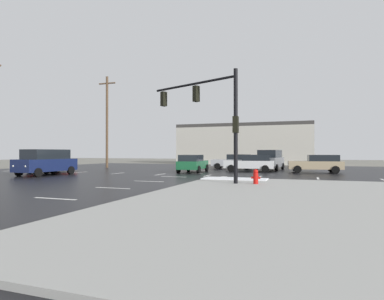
% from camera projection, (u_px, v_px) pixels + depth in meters
% --- Properties ---
extents(ground_plane, '(120.00, 120.00, 0.00)m').
position_uv_depth(ground_plane, '(183.00, 175.00, 25.95)').
color(ground_plane, slate).
extents(road_asphalt, '(44.00, 44.00, 0.02)m').
position_uv_depth(road_asphalt, '(183.00, 175.00, 25.95)').
color(road_asphalt, black).
rests_on(road_asphalt, ground_plane).
extents(snow_strip_curbside, '(4.00, 1.60, 0.06)m').
position_uv_depth(snow_strip_curbside, '(235.00, 179.00, 20.51)').
color(snow_strip_curbside, white).
rests_on(snow_strip_curbside, sidewalk_corner).
extents(lane_markings, '(36.15, 36.15, 0.01)m').
position_uv_depth(lane_markings, '(192.00, 177.00, 24.25)').
color(lane_markings, silver).
rests_on(lane_markings, road_asphalt).
extents(traffic_signal_mast, '(6.06, 2.73, 6.25)m').
position_uv_depth(traffic_signal_mast, '(210.00, 109.00, 18.94)').
color(traffic_signal_mast, black).
rests_on(traffic_signal_mast, sidewalk_corner).
extents(fire_hydrant, '(0.48, 0.26, 0.79)m').
position_uv_depth(fire_hydrant, '(256.00, 176.00, 17.46)').
color(fire_hydrant, red).
rests_on(fire_hydrant, sidewalk_corner).
extents(strip_building_background, '(20.23, 8.00, 6.14)m').
position_uv_depth(strip_building_background, '(245.00, 144.00, 51.28)').
color(strip_building_background, beige).
rests_on(strip_building_background, ground_plane).
extents(suv_navy, '(2.42, 4.93, 2.03)m').
position_uv_depth(suv_navy, '(46.00, 162.00, 25.68)').
color(suv_navy, '#141E47').
rests_on(suv_navy, road_asphalt).
extents(sedan_silver, '(4.68, 2.42, 1.58)m').
position_uv_depth(sedan_silver, '(234.00, 161.00, 35.11)').
color(sedan_silver, '#B7BABF').
rests_on(sedan_silver, road_asphalt).
extents(sedan_tan, '(4.67, 2.40, 1.58)m').
position_uv_depth(sedan_tan, '(317.00, 163.00, 28.64)').
color(sedan_tan, tan).
rests_on(sedan_tan, road_asphalt).
extents(sedan_red, '(2.09, 4.57, 1.58)m').
position_uv_depth(sedan_red, '(50.00, 163.00, 29.08)').
color(sedan_red, '#B21919').
rests_on(sedan_red, road_asphalt).
extents(sedan_green, '(2.27, 4.63, 1.58)m').
position_uv_depth(sedan_green, '(193.00, 163.00, 29.25)').
color(sedan_green, '#195933').
rests_on(sedan_green, road_asphalt).
extents(suv_grey, '(2.59, 4.99, 2.03)m').
position_uv_depth(suv_grey, '(270.00, 159.00, 33.14)').
color(suv_grey, slate).
rests_on(suv_grey, road_asphalt).
extents(sedan_white, '(4.62, 2.24, 1.58)m').
position_uv_depth(sedan_white, '(251.00, 163.00, 30.27)').
color(sedan_white, white).
rests_on(sedan_white, road_asphalt).
extents(utility_pole_far, '(2.20, 0.28, 10.76)m').
position_uv_depth(utility_pole_far, '(107.00, 120.00, 38.46)').
color(utility_pole_far, brown).
rests_on(utility_pole_far, ground_plane).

